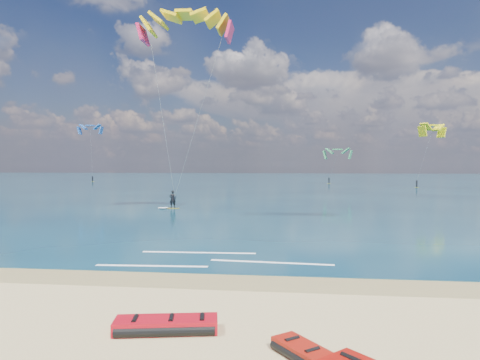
# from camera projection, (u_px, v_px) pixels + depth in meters

# --- Properties ---
(ground) EXTENTS (320.00, 320.00, 0.00)m
(ground) POSITION_uv_depth(u_px,v_px,m) (257.00, 201.00, 53.77)
(ground) COLOR tan
(ground) RESTS_ON ground
(wet_sand_strip) EXTENTS (320.00, 2.40, 0.01)m
(wet_sand_strip) POSITION_uv_depth(u_px,v_px,m) (186.00, 280.00, 17.04)
(wet_sand_strip) COLOR olive
(wet_sand_strip) RESTS_ON ground
(sea) EXTENTS (320.00, 200.00, 0.04)m
(sea) POSITION_uv_depth(u_px,v_px,m) (274.00, 181.00, 117.30)
(sea) COLOR #0A2639
(sea) RESTS_ON ground
(packed_kite_left) EXTENTS (3.22, 1.74, 0.44)m
(packed_kite_left) POSITION_uv_depth(u_px,v_px,m) (166.00, 332.00, 11.80)
(packed_kite_left) COLOR #B40916
(packed_kite_left) RESTS_ON ground
(kitesurfer_main) EXTENTS (10.24, 9.11, 18.81)m
(kitesurfer_main) POSITION_uv_depth(u_px,v_px,m) (179.00, 111.00, 39.87)
(kitesurfer_main) COLOR gold
(kitesurfer_main) RESTS_ON sea
(shoreline_foam) EXTENTS (10.80, 3.59, 0.01)m
(shoreline_foam) POSITION_uv_depth(u_px,v_px,m) (210.00, 260.00, 20.52)
(shoreline_foam) COLOR white
(shoreline_foam) RESTS_ON ground
(distant_kites) EXTENTS (82.67, 22.79, 14.42)m
(distant_kites) POSITION_uv_depth(u_px,v_px,m) (248.00, 158.00, 96.01)
(distant_kites) COLOR #2657A5
(distant_kites) RESTS_ON ground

